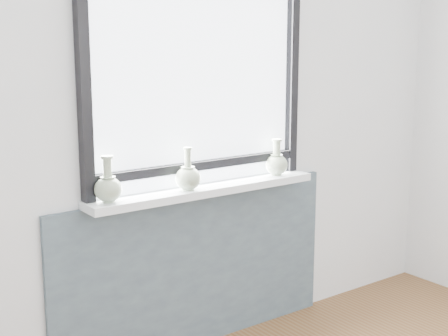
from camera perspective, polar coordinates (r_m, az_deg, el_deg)
back_wall at (r=3.23m, az=-2.73°, el=5.60°), size 3.60×0.02×2.60m
apron_panel at (r=3.41m, az=-2.31°, el=-9.16°), size 1.70×0.03×0.86m
windowsill at (r=3.22m, az=-1.68°, el=-1.99°), size 1.32×0.18×0.04m
window at (r=3.19m, az=-2.39°, el=8.07°), size 1.30×0.06×1.05m
vase_a at (r=2.92m, az=-10.55°, el=-1.72°), size 0.13×0.13×0.22m
vase_b at (r=3.12m, az=-3.31°, el=-0.81°), size 0.13×0.13×0.22m
vase_c at (r=3.48m, az=4.83°, el=0.47°), size 0.12×0.12×0.20m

